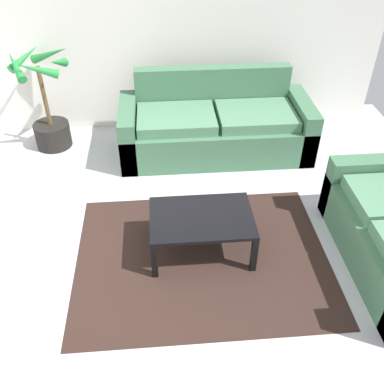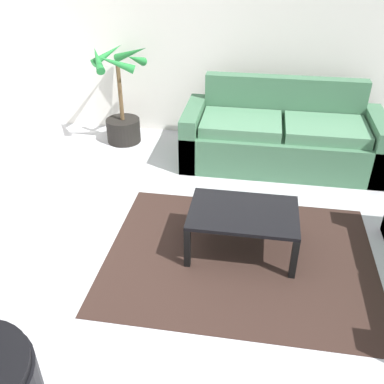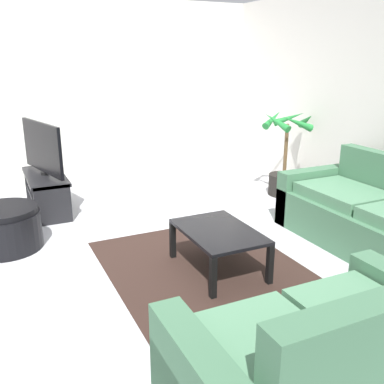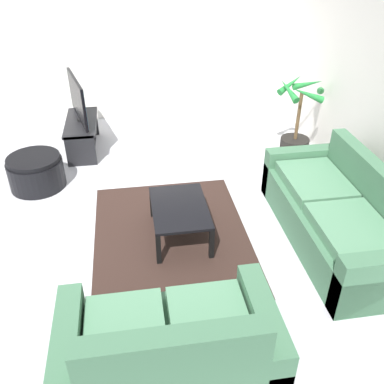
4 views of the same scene
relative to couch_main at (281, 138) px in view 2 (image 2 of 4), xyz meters
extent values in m
plane|color=#B2B2B7|center=(-0.89, -2.28, -0.30)|extent=(6.60, 6.60, 0.00)
cube|color=silver|center=(-0.89, 0.72, 1.05)|extent=(6.00, 0.06, 2.70)
cube|color=#3F6B4C|center=(0.00, -0.03, -0.09)|extent=(2.18, 0.90, 0.42)
cube|color=#3F6B4C|center=(0.00, 0.34, 0.36)|extent=(1.82, 0.16, 0.48)
cube|color=#3F6B4C|center=(-1.00, -0.03, 0.01)|extent=(0.18, 0.90, 0.62)
cube|color=#3F6B4C|center=(1.00, -0.03, 0.01)|extent=(0.18, 0.90, 0.62)
cube|color=#4F7F5D|center=(-0.45, -0.08, 0.18)|extent=(0.87, 0.66, 0.12)
cube|color=#4F7F5D|center=(0.45, -0.08, 0.18)|extent=(0.87, 0.66, 0.12)
cube|color=black|center=(-0.33, -1.66, 0.08)|extent=(0.88, 0.60, 0.03)
cube|color=black|center=(-0.74, -1.93, -0.12)|extent=(0.05, 0.05, 0.36)
cube|color=black|center=(0.09, -1.93, -0.12)|extent=(0.05, 0.05, 0.36)
cube|color=black|center=(-0.74, -1.38, -0.12)|extent=(0.05, 0.05, 0.36)
cube|color=black|center=(0.09, -1.38, -0.12)|extent=(0.05, 0.05, 0.36)
cube|color=black|center=(-0.33, -1.76, -0.30)|extent=(2.20, 1.70, 0.01)
cylinder|color=black|center=(-1.94, 0.27, -0.16)|extent=(0.42, 0.42, 0.29)
cylinder|color=brown|center=(-1.94, 0.27, 0.34)|extent=(0.05, 0.05, 0.71)
cone|color=#247F37|center=(-1.70, 0.24, 0.75)|extent=(0.15, 0.48, 0.26)
cone|color=#247F37|center=(-1.83, 0.50, 0.75)|extent=(0.50, 0.29, 0.28)
cone|color=#247F37|center=(-2.10, 0.41, 0.75)|extent=(0.36, 0.39, 0.25)
cone|color=#247F37|center=(-2.13, 0.16, 0.75)|extent=(0.30, 0.44, 0.25)
cone|color=#247F37|center=(-1.89, 0.05, 0.75)|extent=(0.45, 0.19, 0.25)
camera|label=1|loc=(-0.63, -4.38, 2.49)|focal=40.27mm
camera|label=2|loc=(-0.28, -4.55, 2.06)|focal=40.45mm
camera|label=3|loc=(2.85, -3.43, 1.58)|focal=40.97mm
camera|label=4|loc=(3.37, -2.11, 2.67)|focal=39.40mm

